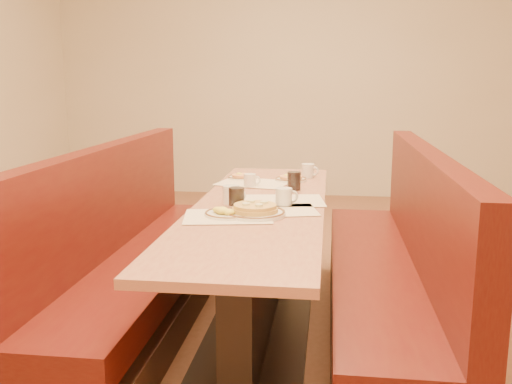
# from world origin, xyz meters

# --- Properties ---
(ground) EXTENTS (8.00, 8.00, 0.00)m
(ground) POSITION_xyz_m (0.00, 0.00, 0.00)
(ground) COLOR #9E6647
(ground) RESTS_ON ground
(diner_table) EXTENTS (0.70, 2.50, 0.75)m
(diner_table) POSITION_xyz_m (0.00, 0.00, 0.37)
(diner_table) COLOR black
(diner_table) RESTS_ON ground
(booth_left) EXTENTS (0.55, 2.50, 1.05)m
(booth_left) POSITION_xyz_m (-0.73, 0.00, 0.36)
(booth_left) COLOR #4C3326
(booth_left) RESTS_ON ground
(booth_right) EXTENTS (0.55, 2.50, 1.05)m
(booth_right) POSITION_xyz_m (0.73, 0.00, 0.36)
(booth_right) COLOR #4C3326
(booth_right) RESTS_ON ground
(placemat_near_left) EXTENTS (0.48, 0.39, 0.00)m
(placemat_near_left) POSITION_xyz_m (-0.12, -0.32, 0.75)
(placemat_near_left) COLOR #FFF5C7
(placemat_near_left) RESTS_ON diner_table
(placemat_near_right) EXTENTS (0.43, 0.36, 0.00)m
(placemat_near_right) POSITION_xyz_m (0.12, -0.16, 0.75)
(placemat_near_right) COLOR #FFF5C7
(placemat_near_right) RESTS_ON diner_table
(placemat_far_left) EXTENTS (0.50, 0.42, 0.00)m
(placemat_far_left) POSITION_xyz_m (-0.12, 0.61, 0.75)
(placemat_far_left) COLOR #FFF5C7
(placemat_far_left) RESTS_ON diner_table
(placemat_far_right) EXTENTS (0.49, 0.39, 0.00)m
(placemat_far_right) POSITION_xyz_m (0.12, 0.08, 0.75)
(placemat_far_right) COLOR #FFF5C7
(placemat_far_right) RESTS_ON diner_table
(pancake_plate) EXTENTS (0.31, 0.31, 0.07)m
(pancake_plate) POSITION_xyz_m (0.01, -0.27, 0.77)
(pancake_plate) COLOR white
(pancake_plate) RESTS_ON diner_table
(eggs_plate) EXTENTS (0.26, 0.26, 0.05)m
(eggs_plate) POSITION_xyz_m (-0.11, -0.30, 0.77)
(eggs_plate) COLOR white
(eggs_plate) RESTS_ON diner_table
(extra_plate_mid) EXTENTS (0.22, 0.22, 0.04)m
(extra_plate_mid) POSITION_xyz_m (0.12, 0.74, 0.76)
(extra_plate_mid) COLOR white
(extra_plate_mid) RESTS_ON diner_table
(extra_plate_far) EXTENTS (0.20, 0.20, 0.04)m
(extra_plate_far) POSITION_xyz_m (-0.22, 0.78, 0.76)
(extra_plate_far) COLOR white
(extra_plate_far) RESTS_ON diner_table
(coffee_mug_a) EXTENTS (0.12, 0.09, 0.10)m
(coffee_mug_a) POSITION_xyz_m (0.14, -0.03, 0.80)
(coffee_mug_a) COLOR white
(coffee_mug_a) RESTS_ON diner_table
(coffee_mug_b) EXTENTS (0.13, 0.09, 0.10)m
(coffee_mug_b) POSITION_xyz_m (-0.16, -0.00, 0.80)
(coffee_mug_b) COLOR white
(coffee_mug_b) RESTS_ON diner_table
(coffee_mug_c) EXTENTS (0.12, 0.09, 0.10)m
(coffee_mug_c) POSITION_xyz_m (0.23, 0.89, 0.80)
(coffee_mug_c) COLOR white
(coffee_mug_c) RESTS_ON diner_table
(coffee_mug_d) EXTENTS (0.11, 0.08, 0.08)m
(coffee_mug_d) POSITION_xyz_m (-0.12, 0.49, 0.79)
(coffee_mug_d) COLOR white
(coffee_mug_d) RESTS_ON diner_table
(soda_tumbler_near) EXTENTS (0.08, 0.08, 0.11)m
(soda_tumbler_near) POSITION_xyz_m (-0.11, -0.13, 0.81)
(soda_tumbler_near) COLOR black
(soda_tumbler_near) RESTS_ON diner_table
(soda_tumbler_mid) EXTENTS (0.08, 0.08, 0.11)m
(soda_tumbler_mid) POSITION_xyz_m (0.16, 0.43, 0.81)
(soda_tumbler_mid) COLOR black
(soda_tumbler_mid) RESTS_ON diner_table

